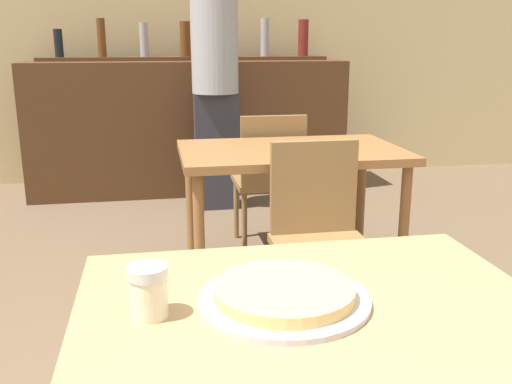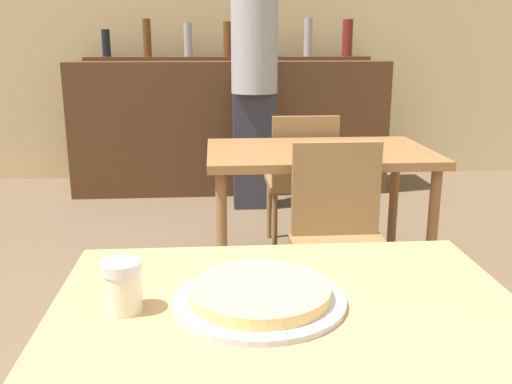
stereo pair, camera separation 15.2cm
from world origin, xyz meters
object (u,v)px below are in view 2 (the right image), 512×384
(pizza_tray, at_px, (260,295))
(cheese_shaker, at_px, (123,286))
(chair_far_side_front, at_px, (340,231))
(person_standing, at_px, (254,76))
(chair_far_side_back, at_px, (302,174))

(pizza_tray, distance_m, cheese_shaker, 0.26)
(chair_far_side_front, xyz_separation_m, cheese_shaker, (-0.69, -1.22, 0.33))
(pizza_tray, distance_m, person_standing, 3.26)
(chair_far_side_back, bearing_deg, pizza_tray, 79.13)
(cheese_shaker, distance_m, person_standing, 3.29)
(chair_far_side_front, distance_m, pizza_tray, 1.32)
(person_standing, bearing_deg, cheese_shaker, -98.37)
(chair_far_side_back, distance_m, pizza_tray, 2.32)
(cheese_shaker, relative_size, person_standing, 0.05)
(chair_far_side_back, xyz_separation_m, cheese_shaker, (-0.69, -2.27, 0.33))
(chair_far_side_front, distance_m, cheese_shaker, 1.44)
(person_standing, bearing_deg, chair_far_side_back, -77.79)
(chair_far_side_back, height_order, cheese_shaker, cheese_shaker)
(cheese_shaker, xyz_separation_m, person_standing, (0.48, 3.25, 0.19))
(pizza_tray, height_order, cheese_shaker, cheese_shaker)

